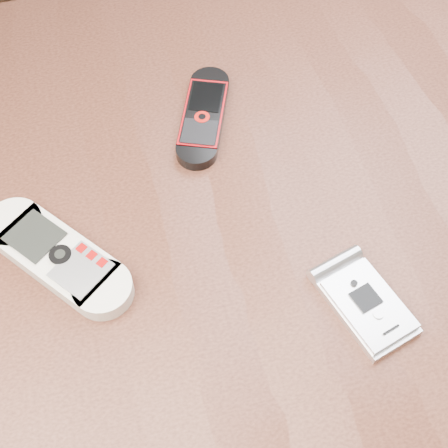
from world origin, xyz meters
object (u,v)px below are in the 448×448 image
nokia_white (57,256)px  nokia_black_red (203,116)px  table (220,282)px  motorola_razr (366,304)px

nokia_white → nokia_black_red: bearing=0.0°
table → nokia_white: (-0.15, 0.01, 0.11)m
table → nokia_white: 0.19m
nokia_white → motorola_razr: bearing=-63.0°
table → motorola_razr: (0.10, -0.11, 0.11)m
motorola_razr → nokia_black_red: bearing=92.6°
nokia_black_red → nokia_white: bearing=-119.4°
nokia_white → nokia_black_red: size_ratio=1.19×
nokia_black_red → motorola_razr: (0.08, -0.25, 0.00)m
nokia_white → nokia_black_red: (0.17, 0.13, -0.00)m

